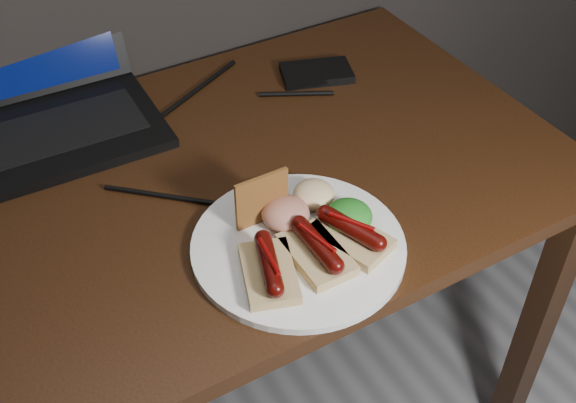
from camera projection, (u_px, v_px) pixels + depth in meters
The scene contains 12 objects.
desk at pixel (154, 244), 1.18m from camera, with size 1.40×0.70×0.75m.
laptop at pixel (28, 99), 1.24m from camera, with size 0.41×0.34×0.25m.
hard_drive at pixel (316, 73), 1.39m from camera, with size 0.13×0.08×0.02m, color black.
desk_cables at pixel (127, 151), 1.22m from camera, with size 0.87×0.36×0.01m.
plate at pixel (298, 246), 1.05m from camera, with size 0.31×0.31×0.01m, color white.
bread_sausage_left at pixel (269, 269), 0.98m from camera, with size 0.10×0.13×0.04m.
bread_sausage_center at pixel (317, 250), 1.01m from camera, with size 0.07×0.12×0.04m.
bread_sausage_right at pixel (351, 234), 1.03m from camera, with size 0.10×0.13×0.04m.
crispbread at pixel (262, 199), 1.05m from camera, with size 0.09×0.01×0.09m, color #995F2A.
salad_greens at pixel (349, 216), 1.06m from camera, with size 0.07×0.07×0.04m, color #115714.
salsa_mound at pixel (286, 213), 1.06m from camera, with size 0.07×0.07×0.04m, color maroon.
coleslaw_mound at pixel (314, 194), 1.10m from camera, with size 0.06×0.06×0.04m, color beige.
Camera 1 is at (-0.22, 0.55, 1.51)m, focal length 45.00 mm.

